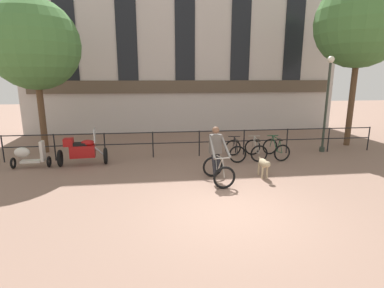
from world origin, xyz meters
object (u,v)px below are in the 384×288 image
(parked_motorcycle, at_px, (82,150))
(parked_bicycle_near_lamp, at_px, (235,150))
(parked_bicycle_mid_left, at_px, (256,150))
(dog, at_px, (264,164))
(street_lamp, at_px, (327,99))
(cyclist_with_bike, at_px, (217,157))
(parked_bicycle_mid_right, at_px, (276,149))
(parked_scooter, at_px, (29,155))

(parked_motorcycle, xyz_separation_m, parked_bicycle_near_lamp, (5.77, 0.11, -0.20))
(parked_bicycle_near_lamp, bearing_deg, parked_bicycle_mid_left, -174.54)
(parked_bicycle_near_lamp, height_order, parked_bicycle_mid_left, same)
(dog, bearing_deg, street_lamp, 40.41)
(dog, height_order, parked_bicycle_near_lamp, parked_bicycle_near_lamp)
(cyclist_with_bike, xyz_separation_m, parked_bicycle_mid_right, (2.90, 2.37, -0.41))
(dog, height_order, parked_bicycle_mid_right, parked_bicycle_mid_right)
(cyclist_with_bike, bearing_deg, dog, -2.24)
(dog, height_order, parked_bicycle_mid_left, parked_bicycle_mid_left)
(dog, relative_size, parked_bicycle_mid_right, 0.86)
(parked_bicycle_near_lamp, distance_m, parked_scooter, 7.58)
(parked_bicycle_near_lamp, relative_size, street_lamp, 0.29)
(cyclist_with_bike, xyz_separation_m, dog, (1.56, 0.12, -0.31))
(parked_bicycle_mid_left, distance_m, parked_bicycle_mid_right, 0.83)
(cyclist_with_bike, relative_size, parked_bicycle_mid_left, 1.46)
(parked_bicycle_near_lamp, bearing_deg, parked_scooter, 6.98)
(cyclist_with_bike, bearing_deg, street_lamp, 23.35)
(parked_motorcycle, bearing_deg, parked_bicycle_near_lamp, -93.95)
(cyclist_with_bike, height_order, parked_bicycle_mid_right, cyclist_with_bike)
(parked_scooter, bearing_deg, street_lamp, -87.22)
(cyclist_with_bike, distance_m, street_lamp, 6.31)
(dog, xyz_separation_m, parked_motorcycle, (-6.10, 2.13, 0.11))
(parked_bicycle_near_lamp, distance_m, parked_bicycle_mid_right, 1.67)
(cyclist_with_bike, height_order, street_lamp, street_lamp)
(cyclist_with_bike, bearing_deg, parked_motorcycle, 146.73)
(parked_scooter, bearing_deg, parked_bicycle_mid_right, -90.43)
(parked_bicycle_mid_left, relative_size, parked_scooter, 0.90)
(parked_bicycle_mid_right, height_order, parked_scooter, parked_scooter)
(street_lamp, bearing_deg, dog, -141.69)
(parked_bicycle_mid_right, relative_size, parked_scooter, 0.89)
(parked_bicycle_mid_left, height_order, street_lamp, street_lamp)
(dog, height_order, street_lamp, street_lamp)
(cyclist_with_bike, bearing_deg, parked_bicycle_mid_right, 32.46)
(street_lamp, bearing_deg, cyclist_with_bike, -149.87)
(parked_bicycle_mid_left, bearing_deg, street_lamp, -162.82)
(parked_motorcycle, xyz_separation_m, parked_scooter, (-1.81, -0.09, -0.10))
(parked_bicycle_near_lamp, bearing_deg, dog, 103.80)
(cyclist_with_bike, distance_m, parked_motorcycle, 5.07)
(dog, distance_m, parked_bicycle_near_lamp, 2.27)
(parked_bicycle_mid_left, relative_size, parked_bicycle_mid_right, 1.01)
(parked_scooter, relative_size, street_lamp, 0.32)
(parked_motorcycle, distance_m, parked_bicycle_mid_left, 6.60)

